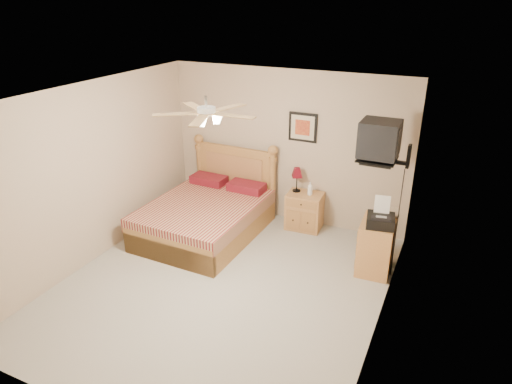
{
  "coord_description": "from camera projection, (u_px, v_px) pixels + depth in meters",
  "views": [
    {
      "loc": [
        2.52,
        -4.36,
        3.54
      ],
      "look_at": [
        0.08,
        0.9,
        1.01
      ],
      "focal_mm": 32.0,
      "sensor_mm": 36.0,
      "label": 1
    }
  ],
  "objects": [
    {
      "name": "wall_front",
      "position": [
        81.0,
        306.0,
        3.64
      ],
      "size": [
        4.0,
        0.04,
        2.5
      ],
      "primitive_type": "cube",
      "color": "tan",
      "rests_on": "ground"
    },
    {
      "name": "bed",
      "position": [
        204.0,
        197.0,
        7.03
      ],
      "size": [
        1.59,
        2.05,
        1.3
      ],
      "primitive_type": null,
      "rotation": [
        0.0,
        0.0,
        -0.03
      ],
      "color": "olive",
      "rests_on": "ground"
    },
    {
      "name": "floor",
      "position": [
        222.0,
        286.0,
        6.01
      ],
      "size": [
        4.5,
        4.5,
        0.0
      ],
      "primitive_type": "plane",
      "color": "#9D988D",
      "rests_on": "ground"
    },
    {
      "name": "wall_left",
      "position": [
        92.0,
        174.0,
        6.28
      ],
      "size": [
        0.04,
        4.5,
        2.5
      ],
      "primitive_type": "cube",
      "color": "tan",
      "rests_on": "ground"
    },
    {
      "name": "framed_picture",
      "position": [
        303.0,
        127.0,
        7.11
      ],
      "size": [
        0.46,
        0.04,
        0.46
      ],
      "primitive_type": "cube",
      "color": "black",
      "rests_on": "wall_back"
    },
    {
      "name": "magazine_upper",
      "position": [
        383.0,
        211.0,
        6.3
      ],
      "size": [
        0.27,
        0.33,
        0.02
      ],
      "primitive_type": "imported",
      "rotation": [
        0.0,
        0.0,
        0.22
      ],
      "color": "tan",
      "rests_on": "magazine_lower"
    },
    {
      "name": "magazine_lower",
      "position": [
        381.0,
        213.0,
        6.3
      ],
      "size": [
        0.28,
        0.32,
        0.03
      ],
      "primitive_type": "imported",
      "rotation": [
        0.0,
        0.0,
        0.32
      ],
      "color": "#B3A88C",
      "rests_on": "dresser"
    },
    {
      "name": "table_lamp",
      "position": [
        297.0,
        180.0,
        7.29
      ],
      "size": [
        0.27,
        0.27,
        0.4
      ],
      "primitive_type": null,
      "rotation": [
        0.0,
        0.0,
        -0.29
      ],
      "color": "#610915",
      "rests_on": "nightstand"
    },
    {
      "name": "wall_tv",
      "position": [
        391.0,
        143.0,
        5.73
      ],
      "size": [
        0.56,
        0.46,
        0.58
      ],
      "primitive_type": null,
      "color": "black",
      "rests_on": "wall_right"
    },
    {
      "name": "dresser",
      "position": [
        376.0,
        246.0,
        6.23
      ],
      "size": [
        0.47,
        0.65,
        0.74
      ],
      "primitive_type": "cube",
      "rotation": [
        0.0,
        0.0,
        0.05
      ],
      "color": "#AF6F3B",
      "rests_on": "ground"
    },
    {
      "name": "fax_machine",
      "position": [
        382.0,
        213.0,
        5.9
      ],
      "size": [
        0.41,
        0.43,
        0.38
      ],
      "primitive_type": null,
      "rotation": [
        0.0,
        0.0,
        0.17
      ],
      "color": "black",
      "rests_on": "dresser"
    },
    {
      "name": "wall_back",
      "position": [
        287.0,
        147.0,
        7.38
      ],
      "size": [
        4.0,
        0.04,
        2.5
      ],
      "primitive_type": "cube",
      "color": "tan",
      "rests_on": "ground"
    },
    {
      "name": "lotion_bottle",
      "position": [
        310.0,
        189.0,
        7.19
      ],
      "size": [
        0.09,
        0.09,
        0.22
      ],
      "primitive_type": "imported",
      "rotation": [
        0.0,
        0.0,
        0.09
      ],
      "color": "white",
      "rests_on": "nightstand"
    },
    {
      "name": "nightstand",
      "position": [
        304.0,
        211.0,
        7.39
      ],
      "size": [
        0.58,
        0.45,
        0.6
      ],
      "primitive_type": "cube",
      "rotation": [
        0.0,
        0.0,
        0.06
      ],
      "color": "#A56D33",
      "rests_on": "ground"
    },
    {
      "name": "wall_right",
      "position": [
        387.0,
        233.0,
        4.74
      ],
      "size": [
        0.04,
        4.5,
        2.5
      ],
      "primitive_type": "cube",
      "color": "tan",
      "rests_on": "ground"
    },
    {
      "name": "ceiling",
      "position": [
        215.0,
        96.0,
        5.01
      ],
      "size": [
        4.0,
        4.5,
        0.04
      ],
      "primitive_type": "cube",
      "color": "white",
      "rests_on": "ground"
    },
    {
      "name": "ceiling_fan",
      "position": [
        206.0,
        113.0,
        4.9
      ],
      "size": [
        1.14,
        1.14,
        0.28
      ],
      "primitive_type": null,
      "color": "white",
      "rests_on": "ceiling"
    }
  ]
}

